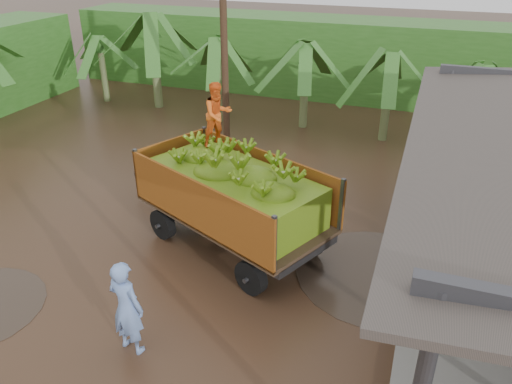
% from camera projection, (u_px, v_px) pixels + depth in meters
% --- Properties ---
extents(ground, '(100.00, 100.00, 0.00)m').
position_uv_depth(ground, '(174.00, 282.00, 11.43)').
color(ground, black).
rests_on(ground, ground).
extents(hedge_north, '(22.00, 3.00, 3.60)m').
position_uv_depth(hedge_north, '(290.00, 54.00, 24.56)').
color(hedge_north, '#2D661E').
rests_on(hedge_north, ground).
extents(banana_trailer, '(6.68, 4.16, 3.89)m').
position_uv_depth(banana_trailer, '(233.00, 194.00, 12.10)').
color(banana_trailer, '#CA6E1C').
rests_on(banana_trailer, ground).
extents(man_blue, '(0.80, 0.59, 1.99)m').
position_uv_depth(man_blue, '(127.00, 307.00, 9.16)').
color(man_blue, '#7798D9').
rests_on(man_blue, ground).
extents(utility_pole, '(1.20, 0.24, 7.96)m').
position_uv_depth(utility_pole, '(224.00, 37.00, 16.53)').
color(utility_pole, '#47301E').
rests_on(utility_pole, ground).
extents(banana_plants, '(24.57, 19.87, 4.28)m').
position_uv_depth(banana_plants, '(117.00, 96.00, 18.03)').
color(banana_plants, '#2D661E').
rests_on(banana_plants, ground).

